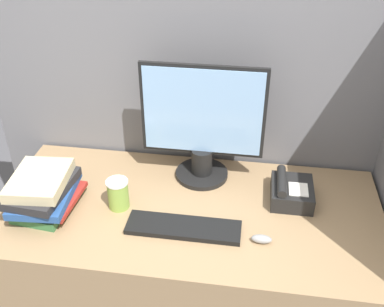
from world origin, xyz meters
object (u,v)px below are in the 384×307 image
object	(u,v)px
monitor	(202,129)
coffee_cup	(118,194)
mouse	(262,239)
keyboard	(184,227)
desk_telephone	(291,192)
book_stack	(44,191)

from	to	relation	value
monitor	coffee_cup	size ratio (longest dim) A/B	4.11
mouse	keyboard	bearing A→B (deg)	175.28
mouse	coffee_cup	xyz separation A→B (m)	(-0.56, 0.12, 0.05)
monitor	desk_telephone	bearing A→B (deg)	-16.99
mouse	desk_telephone	distance (m)	0.29
desk_telephone	coffee_cup	bearing A→B (deg)	-167.86
keyboard	desk_telephone	bearing A→B (deg)	31.03
keyboard	desk_telephone	xyz separation A→B (m)	(0.40, 0.24, 0.03)
coffee_cup	book_stack	distance (m)	0.29
monitor	book_stack	world-z (taller)	monitor
monitor	coffee_cup	distance (m)	0.43
mouse	desk_telephone	size ratio (longest dim) A/B	0.39
coffee_cup	desk_telephone	bearing A→B (deg)	12.14
monitor	keyboard	xyz separation A→B (m)	(-0.02, -0.35, -0.22)
coffee_cup	book_stack	bearing A→B (deg)	-170.61
mouse	monitor	bearing A→B (deg)	125.20
keyboard	mouse	size ratio (longest dim) A/B	5.71
book_stack	desk_telephone	xyz separation A→B (m)	(0.95, 0.19, -0.04)
keyboard	mouse	distance (m)	0.29
book_stack	desk_telephone	distance (m)	0.97
book_stack	desk_telephone	world-z (taller)	book_stack
coffee_cup	desk_telephone	xyz separation A→B (m)	(0.67, 0.14, -0.02)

